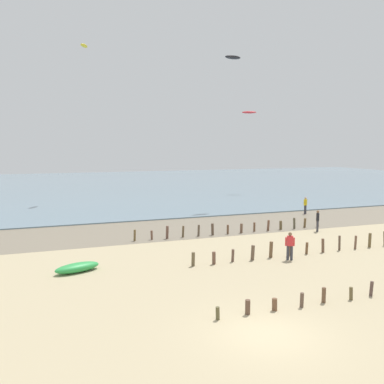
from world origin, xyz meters
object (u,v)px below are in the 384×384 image
person_nearest_camera (318,220)px  person_mid_beach (290,245)px  grounded_kite (77,267)px  kite_aloft_5 (233,57)px  kite_aloft_3 (84,46)px  kite_aloft_4 (249,112)px  person_by_waterline (305,205)px

person_nearest_camera → person_mid_beach: 9.52m
grounded_kite → kite_aloft_5: 31.88m
kite_aloft_3 → kite_aloft_4: (23.06, 0.62, -7.37)m
person_by_waterline → grounded_kite: 26.48m
person_mid_beach → grounded_kite: size_ratio=0.68×
person_nearest_camera → kite_aloft_3: (-14.74, 26.92, 17.99)m
person_nearest_camera → kite_aloft_5: size_ratio=0.86×
person_by_waterline → grounded_kite: bearing=-152.2°
person_nearest_camera → person_by_waterline: size_ratio=1.00×
person_nearest_camera → grounded_kite: size_ratio=0.68×
person_by_waterline → kite_aloft_3: kite_aloft_3 is taller
kite_aloft_3 → kite_aloft_4: 24.22m
person_mid_beach → grounded_kite: person_mid_beach is taller
person_mid_beach → kite_aloft_4: size_ratio=0.84×
person_by_waterline → kite_aloft_4: kite_aloft_4 is taller
person_nearest_camera → person_mid_beach: same height
person_mid_beach → person_by_waterline: same height
kite_aloft_3 → kite_aloft_5: (14.50, -11.56, -2.50)m
person_by_waterline → grounded_kite: size_ratio=0.68×
person_nearest_camera → kite_aloft_4: (8.32, 27.54, 10.63)m
kite_aloft_5 → person_by_waterline: bearing=111.8°
person_mid_beach → kite_aloft_4: kite_aloft_4 is taller
grounded_kite → kite_aloft_4: kite_aloft_4 is taller
person_by_waterline → kite_aloft_4: bearing=78.5°
person_by_waterline → kite_aloft_5: 17.85m
person_mid_beach → kite_aloft_4: 38.82m
person_by_waterline → kite_aloft_4: size_ratio=0.84×
kite_aloft_3 → person_by_waterline: bearing=68.2°
person_by_waterline → kite_aloft_3: 32.46m
kite_aloft_4 → kite_aloft_5: 15.66m
kite_aloft_4 → person_mid_beach: bearing=95.2°
grounded_kite → kite_aloft_5: bearing=-152.4°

